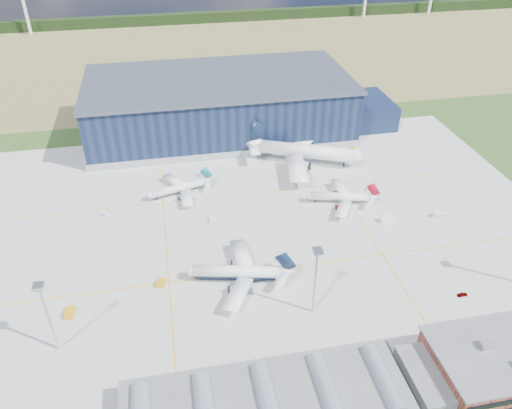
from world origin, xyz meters
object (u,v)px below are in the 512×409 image
object	(u,v)px
gse_van_a	(386,219)
gse_cart_b	(105,214)
gse_tug_c	(353,149)
car_a	(462,294)
car_b	(479,335)
light_mast_west	(45,307)
gse_van_b	(440,215)
airliner_red	(340,193)
gse_van_c	(450,333)
airliner_regional	(177,185)
light_mast_center	(316,271)
airliner_navy	(236,266)
airliner_widebody	(306,145)
hangar	(225,107)
airstair	(276,277)
gse_cart_a	(212,220)
gse_tug_b	(161,283)
gse_tug_a	(70,313)

from	to	relation	value
gse_van_a	gse_cart_b	bearing A→B (deg)	60.65
gse_tug_c	car_a	world-z (taller)	gse_tug_c
gse_tug_c	car_b	size ratio (longest dim) A/B	0.73
light_mast_west	car_b	xyz separation A→B (m)	(111.97, -17.89, -14.80)
gse_van_a	gse_van_b	distance (m)	20.27
airliner_red	gse_van_c	xyz separation A→B (m)	(8.43, -68.00, -3.45)
airliner_regional	light_mast_center	bearing A→B (deg)	99.79
airliner_regional	gse_cart_b	size ratio (longest dim) A/B	9.35
airliner_navy	gse_van_a	distance (m)	61.77
airliner_red	car_a	world-z (taller)	airliner_red
gse_cart_b	gse_van_c	distance (m)	122.27
light_mast_west	airliner_widebody	distance (m)	125.43
car_b	airliner_regional	bearing A→B (deg)	56.40
hangar	airliner_red	bearing A→B (deg)	-65.61
gse_van_c	airstair	world-z (taller)	airstair
gse_cart_a	gse_tug_b	bearing A→B (deg)	-108.66
light_mast_center	car_b	distance (m)	47.97
hangar	airliner_red	world-z (taller)	hangar
airliner_navy	gse_cart_a	distance (m)	32.65
light_mast_west	airliner_red	distance (m)	109.55
light_mast_center	airliner_navy	distance (m)	27.66
gse_cart_a	airstair	world-z (taller)	airstair
gse_tug_b	gse_cart_a	distance (m)	35.50
light_mast_west	car_b	world-z (taller)	light_mast_west
hangar	gse_tug_c	size ratio (longest dim) A/B	51.59
gse_tug_c	airstair	world-z (taller)	airstair
airliner_red	gse_tug_b	distance (m)	75.69
light_mast_west	gse_tug_c	xyz separation A→B (m)	(116.21, 92.00, -14.82)
gse_tug_b	light_mast_west	bearing A→B (deg)	-132.09
light_mast_center	airliner_navy	world-z (taller)	light_mast_center
gse_van_b	airstair	world-z (taller)	airstair
gse_cart_a	airstair	xyz separation A→B (m)	(15.42, -34.67, 0.95)
gse_van_a	car_a	size ratio (longest dim) A/B	1.59
hangar	gse_van_b	size ratio (longest dim) A/B	33.32
hangar	gse_tug_c	xyz separation A→B (m)	(53.40, -32.80, -11.00)
airliner_red	airliner_regional	size ratio (longest dim) A/B	1.02
hangar	airliner_navy	xyz separation A→B (m)	(-12.18, -107.68, -6.01)
light_mast_center	airstair	distance (m)	21.41
gse_van_a	car_b	size ratio (longest dim) A/B	1.31
light_mast_west	gse_tug_c	bearing A→B (deg)	38.37
light_mast_center	gse_tug_c	bearing A→B (deg)	63.33
gse_tug_b	gse_tug_c	xyz separation A→B (m)	(88.68, 72.43, -0.10)
airstair	gse_van_a	bearing A→B (deg)	7.50
airliner_navy	airliner_red	world-z (taller)	airliner_navy
gse_van_c	car_b	distance (m)	7.97
gse_van_a	car_b	world-z (taller)	gse_van_a
car_a	light_mast_west	bearing A→B (deg)	86.21
airliner_widebody	gse_van_a	bearing A→B (deg)	-46.16
gse_tug_a	car_b	bearing A→B (deg)	-8.31
light_mast_center	gse_tug_a	distance (m)	70.91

